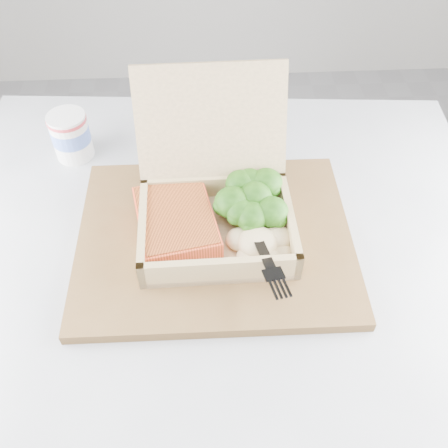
{
  "coord_description": "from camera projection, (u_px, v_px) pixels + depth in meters",
  "views": [
    {
      "loc": [
        0.49,
        -0.09,
        1.3
      ],
      "look_at": [
        0.51,
        0.36,
        0.79
      ],
      "focal_mm": 40.0,
      "sensor_mm": 36.0,
      "label": 1
    }
  ],
  "objects": [
    {
      "name": "plastic_fork",
      "position": [
        252.0,
        225.0,
        0.67
      ],
      "size": [
        0.05,
        0.18,
        0.02
      ],
      "rotation": [
        0.0,
        0.0,
        3.33
      ],
      "color": "black",
      "rests_on": "mashed_potatoes"
    },
    {
      "name": "broccoli_pile",
      "position": [
        255.0,
        202.0,
        0.7
      ],
      "size": [
        0.12,
        0.12,
        0.04
      ],
      "primitive_type": null,
      "color": "#377D1B",
      "rests_on": "takeout_container"
    },
    {
      "name": "takeout_container",
      "position": [
        215.0,
        194.0,
        0.69
      ],
      "size": [
        0.21,
        0.23,
        0.19
      ],
      "rotation": [
        0.0,
        0.0,
        0.02
      ],
      "color": "tan",
      "rests_on": "serving_tray"
    },
    {
      "name": "salmon_fillet",
      "position": [
        176.0,
        222.0,
        0.69
      ],
      "size": [
        0.13,
        0.15,
        0.03
      ],
      "primitive_type": "cube",
      "rotation": [
        0.0,
        0.0,
        0.19
      ],
      "color": "#F3522F",
      "rests_on": "takeout_container"
    },
    {
      "name": "cafe_table",
      "position": [
        213.0,
        344.0,
        0.82
      ],
      "size": [
        0.89,
        0.89,
        0.74
      ],
      "rotation": [
        0.0,
        0.0,
        -0.07
      ],
      "color": "black",
      "rests_on": "floor"
    },
    {
      "name": "serving_tray",
      "position": [
        215.0,
        238.0,
        0.71
      ],
      "size": [
        0.39,
        0.31,
        0.02
      ],
      "primitive_type": "cube",
      "rotation": [
        0.0,
        0.0,
        -0.01
      ],
      "color": "brown",
      "rests_on": "cafe_table"
    },
    {
      "name": "mashed_potatoes",
      "position": [
        257.0,
        242.0,
        0.66
      ],
      "size": [
        0.09,
        0.08,
        0.03
      ],
      "primitive_type": "ellipsoid",
      "color": "#CFB486",
      "rests_on": "takeout_container"
    },
    {
      "name": "paper_cup",
      "position": [
        71.0,
        135.0,
        0.81
      ],
      "size": [
        0.06,
        0.06,
        0.08
      ],
      "color": "silver",
      "rests_on": "cafe_table"
    },
    {
      "name": "receipt",
      "position": [
        226.0,
        145.0,
        0.86
      ],
      "size": [
        0.12,
        0.17,
        0.0
      ],
      "primitive_type": "cube",
      "rotation": [
        0.0,
        0.0,
        -0.26
      ],
      "color": "white",
      "rests_on": "cafe_table"
    }
  ]
}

